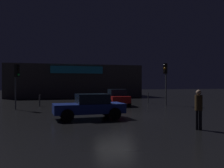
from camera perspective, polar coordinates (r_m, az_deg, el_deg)
The scene contains 9 objects.
ground_plane at distance 16.46m, azimuth 0.70°, elevation -7.20°, with size 120.00×120.00×0.00m, color black.
store_building at distance 40.40m, azimuth -8.93°, elevation 0.63°, with size 19.70×10.19×4.80m.
traffic_signal_main at distance 24.14m, azimuth 12.17°, elevation 2.15°, with size 0.43×0.41×3.99m.
traffic_signal_opposite at distance 21.19m, azimuth -21.01°, elevation 1.88°, with size 0.43×0.41×3.61m.
car_near at distance 14.85m, azimuth -5.15°, elevation -5.05°, with size 4.20×2.06×1.48m.
car_far at distance 23.44m, azimuth 1.16°, elevation -3.05°, with size 2.08×4.01×1.54m.
pedestrian at distance 12.00m, azimuth 19.25°, elevation -4.85°, with size 0.44×0.44×1.82m.
bollard_kerb_a at distance 26.54m, azimuth 8.27°, elevation -3.11°, with size 0.10×0.10×1.16m, color #595B60.
bollard_kerb_b at distance 23.52m, azimuth -16.28°, elevation -3.68°, with size 0.12×0.12×1.05m, color #595B60.
Camera 1 is at (-4.49, -15.69, 2.13)m, focal length 39.85 mm.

